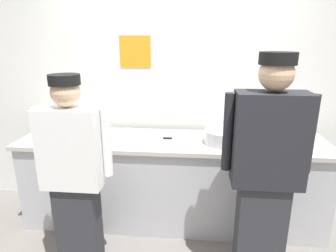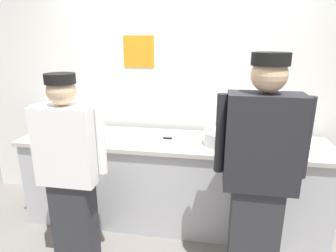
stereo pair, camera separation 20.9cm
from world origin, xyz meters
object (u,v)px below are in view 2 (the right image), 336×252
mixing_bowl_steel (223,138)px  ramekin_yellow_sauce (305,147)px  sheet_tray (68,133)px  ramekin_red_sauce (111,135)px  chef_center (259,173)px  deli_cup (246,134)px  squeeze_bottle_primary (92,132)px  chef_near_left (70,170)px  chefs_knife (175,139)px  ramekin_orange_sauce (301,139)px  ramekin_green_sauce (131,130)px  plate_stack_front (276,141)px

mixing_bowl_steel → ramekin_yellow_sauce: size_ratio=3.37×
sheet_tray → ramekin_red_sauce: size_ratio=4.12×
chef_center → deli_cup: (-0.02, 0.89, -0.01)m
squeeze_bottle_primary → mixing_bowl_steel: bearing=5.7°
chef_near_left → deli_cup: chef_near_left is taller
chef_near_left → ramekin_yellow_sauce: bearing=19.8°
ramekin_yellow_sauce → chefs_knife: ramekin_yellow_sauce is taller
mixing_bowl_steel → deli_cup: size_ratio=4.04×
chef_near_left → ramekin_orange_sauce: chef_near_left is taller
squeeze_bottle_primary → ramekin_yellow_sauce: size_ratio=1.86×
sheet_tray → ramekin_green_sauce: size_ratio=4.18×
ramekin_red_sauce → deli_cup: 1.35m
plate_stack_front → ramekin_green_sauce: bearing=174.4°
plate_stack_front → ramekin_yellow_sauce: bearing=-16.1°
ramekin_orange_sauce → deli_cup: bearing=177.6°
plate_stack_front → squeeze_bottle_primary: squeeze_bottle_primary is taller
chefs_knife → deli_cup: bearing=13.4°
deli_cup → mixing_bowl_steel: bearing=-133.8°
ramekin_orange_sauce → deli_cup: (-0.52, 0.02, 0.02)m
mixing_bowl_steel → ramekin_orange_sauce: bearing=15.9°
ramekin_green_sauce → ramekin_red_sauce: size_ratio=0.99×
ramekin_red_sauce → chef_center: bearing=-27.1°
chef_near_left → chefs_knife: bearing=46.1°
ramekin_orange_sauce → ramekin_yellow_sauce: ramekin_orange_sauce is taller
squeeze_bottle_primary → chefs_knife: (0.77, 0.19, -0.09)m
mixing_bowl_steel → ramekin_orange_sauce: (0.74, 0.21, -0.04)m
mixing_bowl_steel → chefs_knife: mixing_bowl_steel is taller
squeeze_bottle_primary → ramekin_green_sauce: (0.28, 0.34, -0.07)m
chef_center → sheet_tray: chef_center is taller
ramekin_red_sauce → chefs_knife: (0.64, 0.04, -0.01)m
squeeze_bottle_primary → chefs_knife: bearing=13.9°
plate_stack_front → squeeze_bottle_primary: bearing=-173.5°
chef_center → ramekin_yellow_sauce: (0.48, 0.67, -0.03)m
chef_center → deli_cup: 0.90m
squeeze_bottle_primary → ramekin_orange_sauce: (1.98, 0.33, -0.07)m
mixing_bowl_steel → chefs_knife: 0.48m
chef_near_left → ramekin_green_sauce: size_ratio=15.24×
ramekin_yellow_sauce → chefs_knife: size_ratio=0.39×
plate_stack_front → sheet_tray: (-2.07, -0.03, -0.02)m
mixing_bowl_steel → sheet_tray: 1.58m
chefs_knife → ramekin_red_sauce: bearing=-176.3°
deli_cup → squeeze_bottle_primary: bearing=-166.3°
chef_near_left → squeeze_bottle_primary: size_ratio=8.07×
chef_near_left → deli_cup: bearing=32.9°
chef_center → chefs_knife: bearing=134.1°
chef_near_left → squeeze_bottle_primary: (-0.05, 0.55, 0.14)m
plate_stack_front → ramekin_orange_sauce: size_ratio=2.29×
chef_near_left → chefs_knife: chef_near_left is taller
ramekin_orange_sauce → ramekin_green_sauce: same height
sheet_tray → chefs_knife: size_ratio=1.61×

